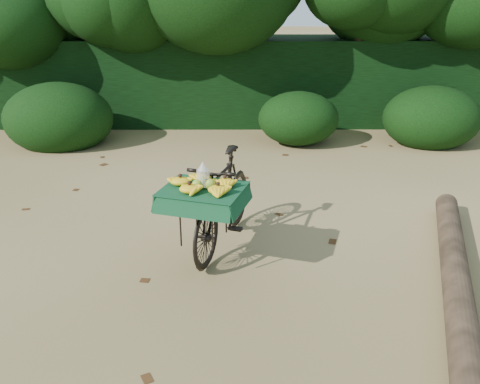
{
  "coord_description": "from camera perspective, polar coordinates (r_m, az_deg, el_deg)",
  "views": [
    {
      "loc": [
        0.37,
        -5.06,
        2.71
      ],
      "look_at": [
        0.39,
        -0.12,
        0.76
      ],
      "focal_mm": 38.0,
      "sensor_mm": 36.0,
      "label": 1
    }
  ],
  "objects": [
    {
      "name": "ground",
      "position": [
        5.75,
        -3.88,
        -6.66
      ],
      "size": [
        80.0,
        80.0,
        0.0
      ],
      "primitive_type": "plane",
      "color": "tan",
      "rests_on": "ground"
    },
    {
      "name": "vendor_bicycle",
      "position": [
        5.64,
        -1.98,
        -0.91
      ],
      "size": [
        1.16,
        1.94,
        1.1
      ],
      "rotation": [
        0.0,
        0.0,
        -0.3
      ],
      "color": "black",
      "rests_on": "ground"
    },
    {
      "name": "fallen_log",
      "position": [
        5.49,
        23.02,
        -8.35
      ],
      "size": [
        1.43,
        3.61,
        0.27
      ],
      "primitive_type": "cylinder",
      "rotation": [
        1.57,
        0.0,
        -0.32
      ],
      "color": "brown",
      "rests_on": "ground"
    },
    {
      "name": "hedge_backdrop",
      "position": [
        11.5,
        -2.09,
        12.47
      ],
      "size": [
        26.0,
        1.8,
        1.8
      ],
      "primitive_type": "cube",
      "color": "black",
      "rests_on": "ground"
    },
    {
      "name": "tree_row",
      "position": [
        10.63,
        -5.99,
        17.6
      ],
      "size": [
        14.5,
        2.0,
        4.0
      ],
      "primitive_type": null,
      "color": "black",
      "rests_on": "ground"
    },
    {
      "name": "bush_clumps",
      "position": [
        9.63,
        0.59,
        7.96
      ],
      "size": [
        8.8,
        1.7,
        0.9
      ],
      "primitive_type": null,
      "color": "black",
      "rests_on": "ground"
    },
    {
      "name": "leaf_litter",
      "position": [
        6.33,
        -3.53,
        -3.84
      ],
      "size": [
        7.0,
        7.3,
        0.01
      ],
      "primitive_type": null,
      "color": "#442812",
      "rests_on": "ground"
    }
  ]
}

